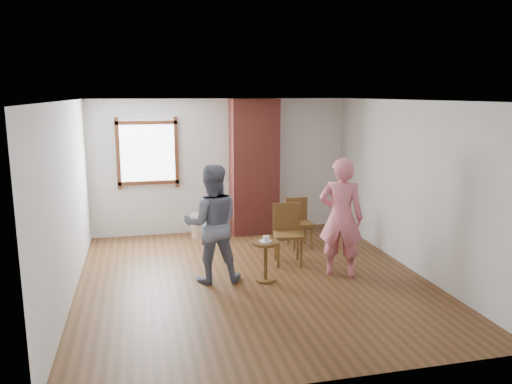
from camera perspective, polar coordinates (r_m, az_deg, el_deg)
ground at (r=7.47m, az=-0.38°, el=-9.94°), size 5.50×5.50×0.00m
room_shell at (r=7.60m, az=-1.83°, el=4.50°), size 5.04×5.52×2.62m
brick_chimney at (r=9.64m, az=-0.21°, el=2.88°), size 0.90×0.50×2.60m
stoneware_crock at (r=9.58m, az=-6.37°, el=-3.77°), size 0.40×0.40×0.46m
dark_pot at (r=9.64m, az=-5.79°, el=-4.67°), size 0.16×0.16×0.14m
dining_chair_left at (r=8.05m, az=3.63°, el=-4.37°), size 0.51×0.51×0.96m
dining_chair_right at (r=8.92m, az=4.87°, el=-3.18°), size 0.42×0.42×0.87m
side_table at (r=7.28m, az=1.09°, el=-7.15°), size 0.40×0.40×0.60m
cake_plate at (r=7.22m, az=1.10°, el=-5.63°), size 0.18×0.18×0.01m
cake_slice at (r=7.22m, az=1.17°, el=-5.37°), size 0.08×0.07×0.06m
man at (r=7.20m, az=-5.08°, el=-3.63°), size 0.88×0.71×1.72m
person_pink at (r=7.48m, az=9.68°, el=-2.90°), size 0.78×0.68×1.79m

